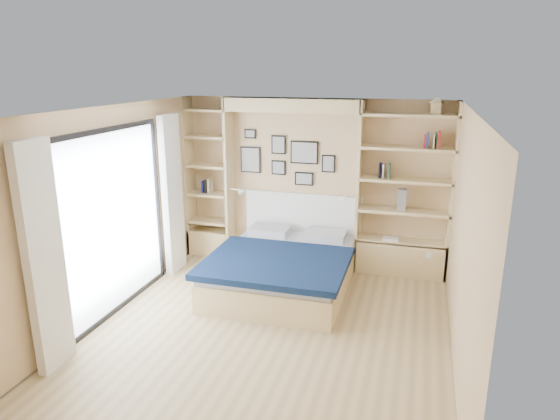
# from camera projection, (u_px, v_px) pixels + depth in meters

# --- Properties ---
(ground) EXTENTS (4.50, 4.50, 0.00)m
(ground) POSITION_uv_depth(u_px,v_px,m) (271.00, 328.00, 5.80)
(ground) COLOR tan
(ground) RESTS_ON ground
(room_shell) EXTENTS (4.50, 4.50, 4.50)m
(room_shell) POSITION_uv_depth(u_px,v_px,m) (276.00, 203.00, 7.01)
(room_shell) COLOR tan
(room_shell) RESTS_ON ground
(bed) EXTENTS (1.82, 2.23, 1.07)m
(bed) POSITION_uv_depth(u_px,v_px,m) (284.00, 268.00, 6.82)
(bed) COLOR beige
(bed) RESTS_ON ground
(photo_gallery) EXTENTS (1.48, 0.02, 0.82)m
(photo_gallery) POSITION_uv_depth(u_px,v_px,m) (285.00, 158.00, 7.54)
(photo_gallery) COLOR black
(photo_gallery) RESTS_ON ground
(reading_lamps) EXTENTS (1.92, 0.12, 0.15)m
(reading_lamps) POSITION_uv_depth(u_px,v_px,m) (291.00, 194.00, 7.43)
(reading_lamps) COLOR silver
(reading_lamps) RESTS_ON ground
(shelf_decor) EXTENTS (3.52, 0.23, 2.03)m
(shelf_decor) POSITION_uv_depth(u_px,v_px,m) (386.00, 159.00, 6.97)
(shelf_decor) COLOR navy
(shelf_decor) RESTS_ON ground
(deck) EXTENTS (3.20, 4.00, 0.05)m
(deck) POSITION_uv_depth(u_px,v_px,m) (17.00, 291.00, 6.75)
(deck) COLOR #695D4E
(deck) RESTS_ON ground
(deck_chair) EXTENTS (0.78, 0.98, 0.86)m
(deck_chair) POSITION_uv_depth(u_px,v_px,m) (74.00, 266.00, 6.53)
(deck_chair) COLOR tan
(deck_chair) RESTS_ON ground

